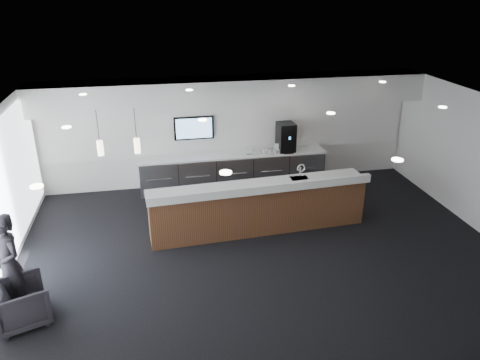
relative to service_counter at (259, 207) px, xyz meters
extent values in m
plane|color=black|center=(-0.13, -1.13, -0.58)|extent=(10.00, 10.00, 0.00)
cube|color=black|center=(-0.13, -1.13, 2.42)|extent=(10.00, 8.00, 0.02)
cube|color=white|center=(-0.13, 2.87, 0.92)|extent=(10.00, 0.02, 3.00)
cube|color=white|center=(-0.13, 2.42, 2.07)|extent=(10.00, 0.90, 0.70)
cube|color=white|center=(-0.13, 2.84, 1.02)|extent=(9.80, 0.06, 1.40)
cube|color=gray|center=(-0.13, 2.51, -0.13)|extent=(5.00, 0.60, 0.90)
cube|color=white|center=(-0.13, 2.51, 0.35)|extent=(5.06, 0.66, 0.05)
cylinder|color=silver|center=(-2.13, 2.19, -0.08)|extent=(0.60, 0.02, 0.02)
cylinder|color=silver|center=(-1.13, 2.19, -0.08)|extent=(0.60, 0.02, 0.02)
cylinder|color=silver|center=(-0.13, 2.19, -0.08)|extent=(0.60, 0.02, 0.02)
cylinder|color=silver|center=(0.87, 2.19, -0.08)|extent=(0.60, 0.02, 0.02)
cylinder|color=silver|center=(1.87, 2.19, -0.08)|extent=(0.60, 0.02, 0.02)
cube|color=black|center=(-1.13, 2.78, 1.07)|extent=(1.05, 0.07, 0.62)
cube|color=#357ED7|center=(-1.13, 2.74, 1.07)|extent=(0.95, 0.01, 0.54)
cylinder|color=#FFEFC6|center=(-2.53, -0.33, 1.67)|extent=(0.12, 0.12, 0.30)
cylinder|color=#FFEFC6|center=(-3.23, -0.33, 1.67)|extent=(0.12, 0.12, 0.30)
cube|color=#5A2D1E|center=(0.00, 0.01, -0.05)|extent=(4.89, 0.99, 1.05)
cube|color=white|center=(0.00, 0.01, 0.50)|extent=(4.98, 1.08, 0.06)
cube|color=white|center=(0.02, -0.37, 0.59)|extent=(4.94, 0.44, 0.18)
cylinder|color=silver|center=(0.98, 0.17, 0.67)|extent=(0.04, 0.04, 0.28)
torus|color=silver|center=(0.98, 0.11, 0.81)|extent=(0.19, 0.04, 0.19)
cube|color=black|center=(1.33, 2.51, 0.76)|extent=(0.46, 0.52, 0.77)
cube|color=silver|center=(1.33, 2.24, 0.38)|extent=(0.28, 0.12, 0.02)
cube|color=white|center=(0.28, 2.40, 0.49)|extent=(0.17, 0.03, 0.23)
cube|color=white|center=(1.08, 2.45, 0.49)|extent=(0.17, 0.08, 0.23)
imported|color=black|center=(-4.53, -2.31, -0.20)|extent=(1.05, 1.04, 0.75)
imported|color=black|center=(-4.73, -1.88, 0.31)|extent=(0.74, 0.77, 1.77)
imported|color=white|center=(1.42, 2.38, 0.43)|extent=(0.11, 0.11, 0.10)
imported|color=white|center=(1.28, 2.38, 0.43)|extent=(0.15, 0.15, 0.10)
imported|color=white|center=(1.14, 2.38, 0.43)|extent=(0.14, 0.14, 0.10)
imported|color=white|center=(1.00, 2.38, 0.43)|extent=(0.14, 0.14, 0.10)
imported|color=white|center=(0.86, 2.38, 0.43)|extent=(0.15, 0.15, 0.10)
imported|color=white|center=(0.72, 2.38, 0.43)|extent=(0.12, 0.12, 0.10)
imported|color=white|center=(0.58, 2.38, 0.43)|extent=(0.16, 0.16, 0.10)
imported|color=white|center=(0.44, 2.38, 0.43)|extent=(0.13, 0.13, 0.10)
camera|label=1|loc=(-2.22, -9.12, 4.67)|focal=35.00mm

